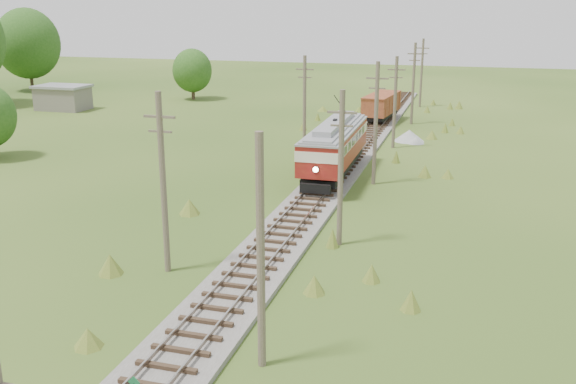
% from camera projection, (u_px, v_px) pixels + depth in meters
% --- Properties ---
extents(railbed_main, '(3.60, 96.00, 0.57)m').
position_uv_depth(railbed_main, '(339.00, 169.00, 51.29)').
color(railbed_main, '#605B54').
rests_on(railbed_main, ground).
extents(streetcar, '(3.18, 12.96, 5.90)m').
position_uv_depth(streetcar, '(335.00, 143.00, 48.64)').
color(streetcar, black).
rests_on(streetcar, ground).
extents(gondola, '(3.49, 8.27, 2.67)m').
position_uv_depth(gondola, '(381.00, 105.00, 71.95)').
color(gondola, black).
rests_on(gondola, ground).
extents(gravel_pile, '(3.06, 3.24, 1.11)m').
position_uv_depth(gravel_pile, '(410.00, 136.00, 62.39)').
color(gravel_pile, gray).
rests_on(gravel_pile, ground).
extents(utility_pole_r_1, '(0.30, 0.30, 8.80)m').
position_uv_depth(utility_pole_r_1, '(261.00, 255.00, 22.54)').
color(utility_pole_r_1, brown).
rests_on(utility_pole_r_1, ground).
extents(utility_pole_r_2, '(1.60, 0.30, 8.60)m').
position_uv_depth(utility_pole_r_2, '(341.00, 168.00, 34.47)').
color(utility_pole_r_2, brown).
rests_on(utility_pole_r_2, ground).
extents(utility_pole_r_3, '(1.60, 0.30, 9.00)m').
position_uv_depth(utility_pole_r_3, '(376.00, 123.00, 46.42)').
color(utility_pole_r_3, brown).
rests_on(utility_pole_r_3, ground).
extents(utility_pole_r_4, '(1.60, 0.30, 8.40)m').
position_uv_depth(utility_pole_r_4, '(395.00, 102.00, 58.54)').
color(utility_pole_r_4, brown).
rests_on(utility_pole_r_4, ground).
extents(utility_pole_r_5, '(1.60, 0.30, 8.90)m').
position_uv_depth(utility_pole_r_5, '(413.00, 83.00, 70.34)').
color(utility_pole_r_5, brown).
rests_on(utility_pole_r_5, ground).
extents(utility_pole_r_6, '(1.60, 0.30, 8.70)m').
position_uv_depth(utility_pole_r_6, '(422.00, 72.00, 82.41)').
color(utility_pole_r_6, brown).
rests_on(utility_pole_r_6, ground).
extents(utility_pole_l_a, '(1.60, 0.30, 9.00)m').
position_uv_depth(utility_pole_l_a, '(163.00, 182.00, 30.88)').
color(utility_pole_l_a, brown).
rests_on(utility_pole_l_a, ground).
extents(utility_pole_l_b, '(1.60, 0.30, 8.60)m').
position_uv_depth(utility_pole_l_b, '(305.00, 103.00, 56.83)').
color(utility_pole_l_b, brown).
rests_on(utility_pole_l_b, ground).
extents(tree_left_5, '(9.66, 9.66, 12.44)m').
position_uv_depth(tree_left_5, '(28.00, 44.00, 97.46)').
color(tree_left_5, '#38281C').
rests_on(tree_left_5, ground).
extents(tree_mid_a, '(5.46, 5.46, 7.03)m').
position_uv_depth(tree_mid_a, '(192.00, 71.00, 89.02)').
color(tree_mid_a, '#38281C').
rests_on(tree_mid_a, ground).
extents(shed, '(6.40, 4.40, 3.10)m').
position_uv_depth(shed, '(63.00, 97.00, 80.93)').
color(shed, slate).
rests_on(shed, ground).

